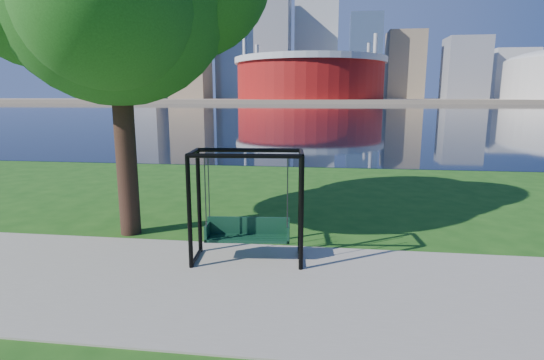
# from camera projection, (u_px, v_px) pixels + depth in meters

# --- Properties ---
(ground) EXTENTS (900.00, 900.00, 0.00)m
(ground) POSITION_uv_depth(u_px,v_px,m) (258.00, 274.00, 7.63)
(ground) COLOR #1E5114
(ground) RESTS_ON ground
(path) EXTENTS (120.00, 4.00, 0.03)m
(path) POSITION_uv_depth(u_px,v_px,m) (253.00, 286.00, 7.14)
(path) COLOR #9E937F
(path) RESTS_ON ground
(river) EXTENTS (900.00, 180.00, 0.02)m
(river) POSITION_uv_depth(u_px,v_px,m) (325.00, 110.00, 106.84)
(river) COLOR black
(river) RESTS_ON ground
(far_bank) EXTENTS (900.00, 228.00, 2.00)m
(far_bank) POSITION_uv_depth(u_px,v_px,m) (328.00, 100.00, 305.08)
(far_bank) COLOR #937F60
(far_bank) RESTS_ON ground
(stadium) EXTENTS (83.00, 83.00, 32.00)m
(stadium) POSITION_uv_depth(u_px,v_px,m) (310.00, 77.00, 234.78)
(stadium) COLOR maroon
(stadium) RESTS_ON far_bank
(skyline) EXTENTS (392.00, 66.00, 96.50)m
(skyline) POSITION_uv_depth(u_px,v_px,m) (323.00, 52.00, 311.96)
(skyline) COLOR gray
(skyline) RESTS_ON far_bank
(swing) EXTENTS (2.19, 1.10, 2.16)m
(swing) POSITION_uv_depth(u_px,v_px,m) (248.00, 209.00, 8.07)
(swing) COLOR black
(swing) RESTS_ON ground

